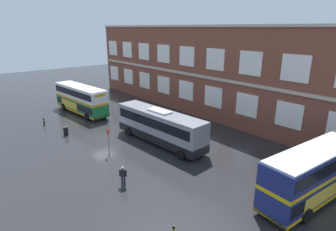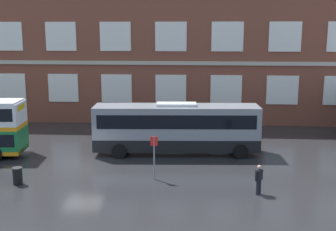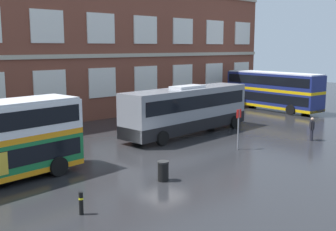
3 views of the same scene
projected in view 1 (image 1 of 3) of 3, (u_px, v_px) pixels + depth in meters
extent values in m
plane|color=#232326|center=(117.00, 132.00, 34.29)|extent=(120.00, 120.00, 0.00)
cube|color=brown|center=(219.00, 71.00, 40.51)|extent=(52.54, 8.00, 12.36)
cube|color=#B2A893|center=(199.00, 76.00, 38.09)|extent=(52.54, 0.16, 0.36)
cube|color=#B2A893|center=(201.00, 26.00, 36.11)|extent=(52.54, 0.28, 0.30)
cube|color=silver|center=(115.00, 73.00, 56.11)|extent=(2.94, 0.12, 2.72)
cube|color=silver|center=(128.00, 76.00, 52.28)|extent=(2.94, 0.12, 2.72)
cube|color=silver|center=(145.00, 80.00, 48.44)|extent=(2.94, 0.12, 2.72)
cube|color=silver|center=(164.00, 85.00, 44.61)|extent=(2.94, 0.12, 2.72)
cube|color=silver|center=(186.00, 90.00, 40.77)|extent=(2.94, 0.12, 2.72)
cube|color=silver|center=(213.00, 97.00, 36.94)|extent=(2.94, 0.12, 2.72)
cube|color=silver|center=(247.00, 105.00, 33.10)|extent=(2.94, 0.12, 2.72)
cube|color=silver|center=(289.00, 115.00, 29.27)|extent=(2.94, 0.12, 2.72)
cube|color=silver|center=(113.00, 48.00, 54.61)|extent=(2.94, 0.12, 2.72)
cube|color=silver|center=(127.00, 50.00, 50.77)|extent=(2.94, 0.12, 2.72)
cube|color=silver|center=(144.00, 51.00, 46.94)|extent=(2.94, 0.12, 2.72)
cube|color=silver|center=(163.00, 54.00, 43.10)|extent=(2.94, 0.12, 2.72)
cube|color=silver|center=(187.00, 56.00, 39.27)|extent=(2.94, 0.12, 2.72)
cube|color=silver|center=(215.00, 59.00, 35.43)|extent=(2.94, 0.12, 2.72)
cube|color=silver|center=(250.00, 63.00, 31.60)|extent=(2.94, 0.12, 2.72)
cube|color=silver|center=(295.00, 68.00, 27.76)|extent=(2.94, 0.12, 2.72)
cube|color=#197038|center=(81.00, 105.00, 41.57)|extent=(11.19, 3.56, 1.75)
cube|color=black|center=(81.00, 103.00, 41.51)|extent=(10.76, 3.56, 0.90)
cube|color=orange|center=(81.00, 98.00, 41.26)|extent=(11.19, 3.56, 0.30)
cube|color=silver|center=(80.00, 92.00, 40.98)|extent=(11.19, 3.56, 1.55)
cube|color=black|center=(80.00, 92.00, 40.95)|extent=(10.76, 3.56, 0.90)
cube|color=orange|center=(82.00, 109.00, 41.80)|extent=(11.19, 3.58, 0.28)
cube|color=silver|center=(80.00, 87.00, 40.72)|extent=(10.96, 3.44, 0.12)
cube|color=gold|center=(69.00, 104.00, 41.56)|extent=(4.82, 0.48, 1.10)
cube|color=yellow|center=(100.00, 95.00, 37.19)|extent=(0.21, 1.66, 0.40)
cylinder|color=black|center=(87.00, 117.00, 38.34)|extent=(1.07, 0.42, 1.04)
cylinder|color=black|center=(103.00, 113.00, 40.07)|extent=(1.07, 0.42, 1.04)
cylinder|color=black|center=(64.00, 107.00, 43.13)|extent=(1.07, 0.42, 1.04)
cylinder|color=black|center=(79.00, 104.00, 44.86)|extent=(1.07, 0.42, 1.04)
cube|color=navy|center=(315.00, 182.00, 20.80)|extent=(3.51, 11.18, 1.75)
cube|color=black|center=(316.00, 180.00, 20.74)|extent=(3.51, 10.75, 0.90)
cube|color=gold|center=(318.00, 170.00, 20.49)|extent=(3.51, 11.18, 0.30)
cube|color=navy|center=(320.00, 159.00, 20.21)|extent=(3.51, 11.18, 1.55)
cube|color=black|center=(320.00, 158.00, 20.19)|extent=(3.51, 10.75, 0.90)
cube|color=gold|center=(314.00, 191.00, 21.03)|extent=(3.53, 11.18, 0.28)
cube|color=silver|center=(322.00, 148.00, 19.96)|extent=(3.39, 10.95, 0.12)
cube|color=gold|center=(324.00, 195.00, 19.05)|extent=(0.46, 4.82, 1.10)
cylinder|color=black|center=(323.00, 169.00, 24.11)|extent=(0.41, 1.06, 1.04)
cylinder|color=black|center=(306.00, 216.00, 18.22)|extent=(0.41, 1.06, 1.04)
cylinder|color=black|center=(273.00, 197.00, 20.22)|extent=(0.41, 1.06, 1.04)
cube|color=gray|center=(160.00, 126.00, 30.46)|extent=(12.13, 3.29, 3.20)
cube|color=black|center=(159.00, 120.00, 30.27)|extent=(11.42, 3.28, 1.00)
cube|color=black|center=(160.00, 135.00, 30.81)|extent=(12.14, 3.31, 0.90)
cube|color=silver|center=(159.00, 111.00, 29.95)|extent=(2.95, 1.45, 0.20)
cylinder|color=black|center=(181.00, 155.00, 26.93)|extent=(1.06, 0.38, 1.04)
cylinder|color=black|center=(198.00, 147.00, 28.60)|extent=(1.06, 0.38, 1.04)
cylinder|color=black|center=(129.00, 131.00, 32.89)|extent=(1.06, 0.38, 1.04)
cylinder|color=black|center=(145.00, 126.00, 34.57)|extent=(1.06, 0.38, 1.04)
cylinder|color=black|center=(122.00, 181.00, 22.55)|extent=(0.23, 0.23, 0.85)
cylinder|color=black|center=(125.00, 181.00, 22.54)|extent=(0.23, 0.23, 0.85)
cube|color=black|center=(123.00, 173.00, 22.32)|extent=(0.45, 0.45, 0.60)
cylinder|color=black|center=(120.00, 173.00, 22.35)|extent=(0.16, 0.16, 0.57)
cylinder|color=black|center=(126.00, 173.00, 22.31)|extent=(0.16, 0.16, 0.57)
sphere|color=tan|center=(123.00, 168.00, 22.19)|extent=(0.22, 0.22, 0.22)
cylinder|color=slate|center=(109.00, 142.00, 27.91)|extent=(0.10, 0.10, 2.70)
cube|color=red|center=(108.00, 132.00, 27.57)|extent=(0.44, 0.04, 0.56)
cylinder|color=black|center=(66.00, 131.00, 33.13)|extent=(0.56, 0.56, 0.95)
cylinder|color=black|center=(65.00, 127.00, 32.97)|extent=(0.60, 0.60, 0.08)
cylinder|color=black|center=(44.00, 122.00, 36.45)|extent=(0.18, 0.18, 0.95)
cylinder|color=yellow|center=(44.00, 120.00, 36.39)|extent=(0.19, 0.19, 0.08)
cylinder|color=yellow|center=(174.00, 229.00, 16.75)|extent=(0.19, 0.19, 0.08)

